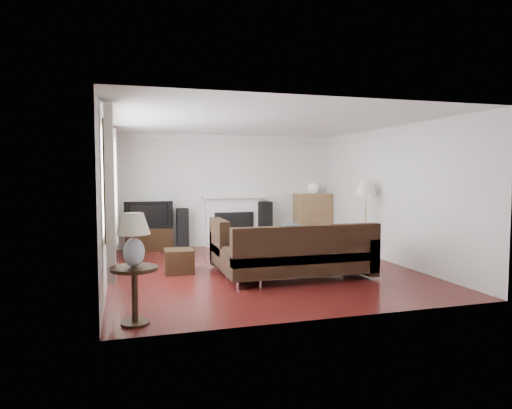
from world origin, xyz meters
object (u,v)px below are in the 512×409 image
object	(u,v)px
bookshelf	(313,218)
coffee_table	(275,252)
floor_lamp	(365,220)
side_table	(135,296)
sectional_sofa	(299,253)
tv_stand	(149,239)

from	to	relation	value
bookshelf	coffee_table	world-z (taller)	bookshelf
floor_lamp	coffee_table	bearing A→B (deg)	178.33
bookshelf	side_table	world-z (taller)	bookshelf
sectional_sofa	side_table	xyz separation A→B (m)	(-2.52, -1.51, -0.09)
tv_stand	bookshelf	bearing A→B (deg)	0.28
tv_stand	bookshelf	world-z (taller)	bookshelf
tv_stand	sectional_sofa	distance (m)	3.94
sectional_sofa	bookshelf	bearing A→B (deg)	63.39
floor_lamp	side_table	bearing A→B (deg)	-148.18
sectional_sofa	coffee_table	world-z (taller)	sectional_sofa
bookshelf	sectional_sofa	distance (m)	3.74
bookshelf	coffee_table	bearing A→B (deg)	-128.40
tv_stand	side_table	xyz separation A→B (m)	(-0.41, -4.83, 0.08)
tv_stand	coffee_table	bearing A→B (deg)	-44.09
tv_stand	sectional_sofa	xyz separation A→B (m)	(2.11, -3.32, 0.17)
bookshelf	floor_lamp	world-z (taller)	floor_lamp
sectional_sofa	floor_lamp	world-z (taller)	floor_lamp
sectional_sofa	side_table	bearing A→B (deg)	-149.14
coffee_table	side_table	size ratio (longest dim) A/B	1.63
tv_stand	floor_lamp	world-z (taller)	floor_lamp
bookshelf	floor_lamp	xyz separation A→B (m)	(0.17, -2.14, 0.18)
bookshelf	side_table	size ratio (longest dim) A/B	1.83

